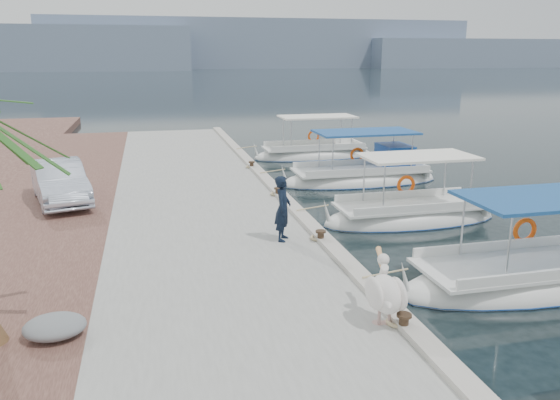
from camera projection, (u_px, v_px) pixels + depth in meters
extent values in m
plane|color=black|center=(352.00, 280.00, 13.53)|extent=(400.00, 400.00, 0.00)
cube|color=gray|center=(208.00, 220.00, 17.47)|extent=(6.00, 40.00, 0.50)
cube|color=#ADA699|center=(292.00, 206.00, 18.02)|extent=(0.44, 40.00, 0.12)
cube|color=#54332C|center=(41.00, 232.00, 16.34)|extent=(4.00, 40.00, 0.50)
cube|color=slate|center=(258.00, 44.00, 217.39)|extent=(160.00, 40.00, 18.00)
cube|color=slate|center=(494.00, 53.00, 231.59)|extent=(120.00, 40.00, 11.00)
ellipsoid|color=silver|center=(540.00, 283.00, 13.22)|extent=(7.46, 2.39, 1.30)
ellipsoid|color=#154296|center=(540.00, 283.00, 13.22)|extent=(7.50, 2.44, 0.22)
cube|color=silver|center=(543.00, 263.00, 13.09)|extent=(6.12, 2.06, 0.08)
cube|color=#1B4B89|center=(559.00, 197.00, 12.70)|extent=(4.48, 2.20, 0.08)
cylinder|color=silver|center=(509.00, 250.00, 11.66)|extent=(0.05, 0.05, 1.60)
torus|color=#F7520D|center=(525.00, 230.00, 14.11)|extent=(0.68, 0.12, 0.68)
ellipsoid|color=silver|center=(410.00, 220.00, 18.22)|extent=(6.06, 2.14, 1.30)
ellipsoid|color=#154296|center=(410.00, 220.00, 18.23)|extent=(6.09, 2.19, 0.22)
cube|color=silver|center=(411.00, 205.00, 18.09)|extent=(4.97, 1.84, 0.08)
cube|color=white|center=(418.00, 157.00, 17.70)|extent=(3.63, 1.97, 0.08)
cylinder|color=silver|center=(384.00, 190.00, 16.82)|extent=(0.05, 0.05, 1.60)
torus|color=#F7520D|center=(406.00, 185.00, 19.00)|extent=(0.68, 0.12, 0.68)
ellipsoid|color=silver|center=(360.00, 181.00, 23.72)|extent=(7.03, 2.44, 1.30)
ellipsoid|color=#154296|center=(360.00, 182.00, 23.73)|extent=(7.07, 2.48, 0.22)
cube|color=silver|center=(360.00, 170.00, 23.59)|extent=(5.77, 2.09, 0.08)
cube|color=#1C4B8F|center=(365.00, 132.00, 23.21)|extent=(4.22, 2.24, 0.08)
cylinder|color=silver|center=(333.00, 157.00, 22.17)|extent=(0.05, 0.05, 1.60)
torus|color=#F7520D|center=(357.00, 155.00, 24.63)|extent=(0.68, 0.12, 0.68)
cube|color=#154296|center=(395.00, 156.00, 23.81)|extent=(1.20, 1.70, 1.00)
ellipsoid|color=silver|center=(314.00, 157.00, 29.41)|extent=(6.59, 2.21, 1.30)
ellipsoid|color=#154296|center=(314.00, 157.00, 29.42)|extent=(6.63, 2.25, 0.22)
cube|color=silver|center=(314.00, 147.00, 29.28)|extent=(5.41, 1.90, 0.08)
cube|color=white|center=(317.00, 117.00, 28.90)|extent=(3.96, 2.03, 0.08)
cylinder|color=silver|center=(291.00, 136.00, 27.96)|extent=(0.05, 0.05, 1.60)
torus|color=#F7520D|center=(314.00, 136.00, 30.22)|extent=(0.68, 0.12, 0.68)
cylinder|color=black|center=(404.00, 323.00, 9.99)|extent=(0.18, 0.18, 0.30)
cylinder|color=black|center=(404.00, 315.00, 9.95)|extent=(0.28, 0.28, 0.05)
cylinder|color=black|center=(321.00, 237.00, 14.69)|extent=(0.18, 0.18, 0.30)
cylinder|color=black|center=(321.00, 231.00, 14.65)|extent=(0.28, 0.28, 0.05)
cylinder|color=black|center=(278.00, 192.00, 19.38)|extent=(0.18, 0.18, 0.30)
cylinder|color=black|center=(278.00, 188.00, 19.34)|extent=(0.28, 0.28, 0.05)
cylinder|color=black|center=(252.00, 165.00, 24.07)|extent=(0.18, 0.18, 0.30)
cylinder|color=black|center=(252.00, 162.00, 24.03)|extent=(0.28, 0.28, 0.05)
cylinder|color=tan|center=(379.00, 315.00, 10.22)|extent=(0.06, 0.06, 0.38)
cylinder|color=tan|center=(389.00, 315.00, 10.21)|extent=(0.06, 0.06, 0.38)
ellipsoid|color=silver|center=(385.00, 294.00, 10.10)|extent=(0.77, 1.01, 0.71)
cylinder|color=silver|center=(384.00, 272.00, 10.34)|extent=(0.23, 0.35, 0.37)
sphere|color=silver|center=(383.00, 259.00, 10.39)|extent=(0.23, 0.23, 0.23)
cone|color=#EAA566|center=(381.00, 258.00, 10.76)|extent=(0.30, 0.69, 0.27)
imported|color=black|center=(283.00, 208.00, 14.67)|extent=(0.66, 0.77, 1.78)
imported|color=silver|center=(60.00, 182.00, 18.52)|extent=(2.57, 4.55, 1.42)
ellipsoid|color=slate|center=(55.00, 327.00, 9.75)|extent=(1.10, 0.90, 0.40)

